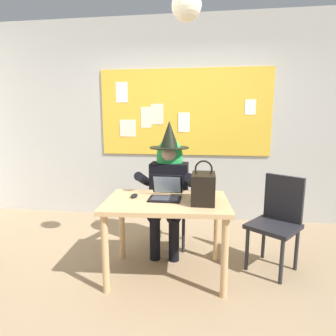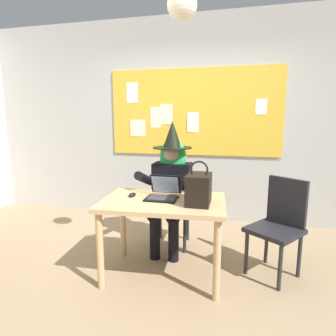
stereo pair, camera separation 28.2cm
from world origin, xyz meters
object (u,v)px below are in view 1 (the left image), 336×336
laptop (166,193)px  handbag (203,188)px  chair_at_desk (169,201)px  computer_mouse (134,196)px  person_costumed (169,180)px  chair_extra_corner (277,217)px  desk_main (167,211)px

laptop → handbag: 0.37m
chair_at_desk → computer_mouse: bearing=-23.9°
person_costumed → chair_extra_corner: (1.11, -0.31, -0.27)m
handbag → chair_extra_corner: size_ratio=0.41×
desk_main → chair_at_desk: 0.74m
desk_main → handbag: 0.41m
person_costumed → computer_mouse: bearing=-24.2°
chair_at_desk → person_costumed: 0.31m
desk_main → person_costumed: size_ratio=0.80×
laptop → computer_mouse: size_ratio=2.99×
computer_mouse → laptop: bearing=10.8°
desk_main → person_costumed: 0.63m
person_costumed → laptop: size_ratio=4.63×
chair_at_desk → handbag: (0.40, -0.76, 0.36)m
person_costumed → chair_at_desk: bearing=-177.3°
desk_main → person_costumed: person_costumed is taller
chair_extra_corner → desk_main: bearing=-37.0°
desk_main → chair_extra_corner: 1.09m
person_costumed → laptop: (0.04, -0.53, -0.01)m
computer_mouse → handbag: 0.66m
chair_extra_corner → handbag: bearing=-28.2°
person_costumed → handbag: (0.39, -0.64, 0.08)m
chair_at_desk → person_costumed: person_costumed is taller
person_costumed → laptop: 0.53m
handbag → chair_extra_corner: handbag is taller
chair_extra_corner → laptop: bearing=-40.8°
person_costumed → handbag: bearing=31.7°
chair_at_desk → laptop: laptop is taller
handbag → laptop: bearing=163.2°
desk_main → chair_extra_corner: (1.05, 0.29, -0.11)m
computer_mouse → chair_extra_corner: chair_extra_corner is taller
person_costumed → computer_mouse: size_ratio=13.85×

